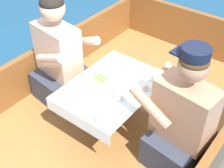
% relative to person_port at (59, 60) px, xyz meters
% --- Properties ---
extents(ground_plane, '(60.00, 60.00, 0.00)m').
position_rel_person_port_xyz_m(ground_plane, '(0.60, -0.02, -0.74)').
color(ground_plane, navy).
extents(boat_deck, '(1.80, 2.99, 0.35)m').
position_rel_person_port_xyz_m(boat_deck, '(0.60, -0.02, -0.57)').
color(boat_deck, '#9E6B38').
rests_on(boat_deck, ground_plane).
extents(gunwale_port, '(0.06, 2.99, 0.40)m').
position_rel_person_port_xyz_m(gunwale_port, '(-0.27, -0.02, -0.19)').
color(gunwale_port, brown).
rests_on(gunwale_port, boat_deck).
extents(gunwale_starboard, '(0.06, 2.99, 0.40)m').
position_rel_person_port_xyz_m(gunwale_starboard, '(1.47, -0.02, -0.19)').
color(gunwale_starboard, brown).
rests_on(gunwale_starboard, boat_deck).
extents(bow_coaming, '(1.68, 0.06, 0.46)m').
position_rel_person_port_xyz_m(bow_coaming, '(0.60, 1.45, -0.16)').
color(bow_coaming, brown).
rests_on(bow_coaming, boat_deck).
extents(cockpit_table, '(0.60, 0.82, 0.41)m').
position_rel_person_port_xyz_m(cockpit_table, '(0.60, -0.02, -0.03)').
color(cockpit_table, '#B2B2B7').
rests_on(cockpit_table, boat_deck).
extents(person_port, '(0.56, 0.49, 0.97)m').
position_rel_person_port_xyz_m(person_port, '(0.00, 0.00, 0.00)').
color(person_port, '#333847').
rests_on(person_port, boat_deck).
extents(person_starboard, '(0.56, 0.49, 0.98)m').
position_rel_person_port_xyz_m(person_starboard, '(1.20, -0.02, -0.01)').
color(person_starboard, '#333847').
rests_on(person_starboard, boat_deck).
extents(plate_sandwich, '(0.18, 0.18, 0.01)m').
position_rel_person_port_xyz_m(plate_sandwich, '(0.51, -0.04, 0.02)').
color(plate_sandwich, white).
rests_on(plate_sandwich, cockpit_table).
extents(plate_bread, '(0.15, 0.15, 0.01)m').
position_rel_person_port_xyz_m(plate_bread, '(0.72, 0.22, 0.02)').
color(plate_bread, white).
rests_on(plate_bread, cockpit_table).
extents(sandwich, '(0.12, 0.09, 0.05)m').
position_rel_person_port_xyz_m(sandwich, '(0.51, -0.04, 0.05)').
color(sandwich, tan).
rests_on(sandwich, plate_sandwich).
extents(bowl_port_near, '(0.15, 0.15, 0.04)m').
position_rel_person_port_xyz_m(bowl_port_near, '(0.54, -0.30, 0.04)').
color(bowl_port_near, white).
rests_on(bowl_port_near, cockpit_table).
extents(bowl_starboard_near, '(0.15, 0.15, 0.04)m').
position_rel_person_port_xyz_m(bowl_starboard_near, '(0.48, 0.25, 0.04)').
color(bowl_starboard_near, white).
rests_on(bowl_starboard_near, cockpit_table).
extents(bowl_center_far, '(0.14, 0.14, 0.04)m').
position_rel_person_port_xyz_m(bowl_center_far, '(0.71, -0.26, 0.04)').
color(bowl_center_far, white).
rests_on(bowl_center_far, cockpit_table).
extents(bowl_port_far, '(0.12, 0.12, 0.04)m').
position_rel_person_port_xyz_m(bowl_port_far, '(0.41, -0.23, 0.04)').
color(bowl_port_far, white).
rests_on(bowl_port_far, cockpit_table).
extents(coffee_cup_port, '(0.10, 0.07, 0.05)m').
position_rel_person_port_xyz_m(coffee_cup_port, '(0.81, 0.09, 0.04)').
color(coffee_cup_port, white).
rests_on(coffee_cup_port, cockpit_table).
extents(coffee_cup_starboard, '(0.11, 0.08, 0.07)m').
position_rel_person_port_xyz_m(coffee_cup_starboard, '(0.72, -0.10, 0.05)').
color(coffee_cup_starboard, white).
rests_on(coffee_cup_starboard, cockpit_table).
extents(tin_can, '(0.07, 0.07, 0.05)m').
position_rel_person_port_xyz_m(tin_can, '(0.76, -0.37, 0.04)').
color(tin_can, silver).
rests_on(tin_can, cockpit_table).
extents(utensil_spoon_starboard, '(0.16, 0.09, 0.01)m').
position_rel_person_port_xyz_m(utensil_spoon_starboard, '(0.51, 0.13, 0.02)').
color(utensil_spoon_starboard, silver).
rests_on(utensil_spoon_starboard, cockpit_table).
extents(utensil_knife_starboard, '(0.16, 0.09, 0.00)m').
position_rel_person_port_xyz_m(utensil_knife_starboard, '(0.59, 0.29, 0.02)').
color(utensil_knife_starboard, silver).
rests_on(utensil_knife_starboard, cockpit_table).
extents(utensil_spoon_center, '(0.07, 0.17, 0.01)m').
position_rel_person_port_xyz_m(utensil_spoon_center, '(0.51, 0.11, 0.02)').
color(utensil_spoon_center, silver).
rests_on(utensil_spoon_center, cockpit_table).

